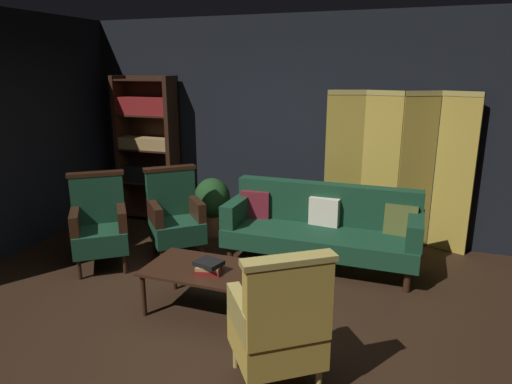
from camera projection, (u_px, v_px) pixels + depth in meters
ground_plane at (225, 317)px, 4.06m from camera, size 10.00×10.00×0.00m
back_wall at (299, 127)px, 5.92m from camera, size 7.20×0.10×2.80m
side_wall_left at (5, 135)px, 5.23m from camera, size 0.10×3.60×2.80m
folding_screen at (398, 168)px, 5.45m from camera, size 1.71×0.30×1.90m
bookshelf at (148, 146)px, 6.48m from camera, size 0.90×0.32×2.05m
velvet_couch at (322, 225)px, 5.08m from camera, size 2.12×0.78×0.88m
coffee_table at (202, 272)px, 4.09m from camera, size 1.00×0.64×0.42m
armchair_gilt_accent at (279, 324)px, 3.04m from camera, size 0.81×0.81×1.04m
armchair_wing_left at (100, 224)px, 5.00m from camera, size 0.81×0.81×1.04m
armchair_wing_right at (175, 216)px, 5.28m from camera, size 0.82×0.82×1.04m
potted_plant at (212, 203)px, 5.98m from camera, size 0.47×0.47×0.77m
book_red_leather at (209, 270)px, 3.97m from camera, size 0.25×0.23×0.04m
book_tan_leather at (209, 266)px, 3.96m from camera, size 0.23×0.22×0.03m
book_black_cloth at (209, 263)px, 3.95m from camera, size 0.26×0.23×0.04m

